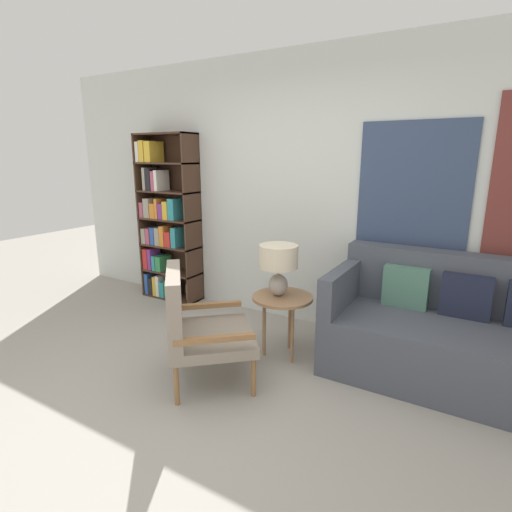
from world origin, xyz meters
TOP-DOWN VIEW (x-y plane):
  - ground_plane at (0.00, 0.00)m, footprint 14.00×14.00m
  - wall_back at (0.07, 2.03)m, footprint 6.40×0.08m
  - bookshelf at (-1.70, 1.84)m, footprint 0.75×0.30m
  - armchair at (-0.19, 0.51)m, footprint 0.92×0.93m
  - couch at (1.56, 1.56)m, footprint 1.95×0.92m
  - side_table at (0.21, 1.20)m, footprint 0.52×0.52m
  - table_lamp at (0.17, 1.21)m, footprint 0.33×0.33m

SIDE VIEW (x-z plane):
  - ground_plane at x=0.00m, z-range 0.00..0.00m
  - couch at x=1.56m, z-range -0.12..0.83m
  - armchair at x=-0.19m, z-range 0.04..0.93m
  - side_table at x=0.21m, z-range 0.21..0.76m
  - table_lamp at x=0.17m, z-range 0.62..1.06m
  - bookshelf at x=-1.70m, z-range -0.07..1.89m
  - wall_back at x=0.07m, z-range 0.01..2.71m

